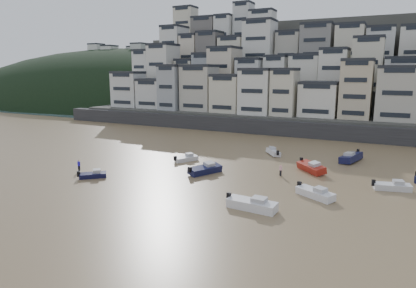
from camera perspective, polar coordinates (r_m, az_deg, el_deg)
The scene contains 16 objects.
ground at distance 36.80m, azimuth -26.42°, elevation -14.04°, with size 400.00×400.00×0.00m, color olive.
sea_strip at distance 214.82m, azimuth -13.52°, elevation 6.96°, with size 340.00×340.00×0.00m, color #4A646A.
harbor_wall at distance 87.23m, azimuth 14.62°, elevation 2.16°, with size 140.00×3.00×3.50m, color #38383A.
hillside at distance 124.95m, azimuth 20.92°, elevation 9.63°, with size 141.04×66.00×50.00m.
headland at distance 197.64m, azimuth -12.01°, elevation 6.68°, with size 216.00×135.00×53.33m.
boat_a at distance 41.24m, azimuth 6.78°, elevation -8.91°, with size 6.07×1.99×1.66m, color white, non-canonical shape.
boat_b at distance 46.50m, azimuth 16.17°, elevation -7.06°, with size 5.40×1.77×1.47m, color white, non-canonical shape.
boat_c at distance 54.77m, azimuth -0.45°, elevation -3.77°, with size 5.81×1.90×1.59m, color #141840, non-canonical shape.
boat_d at distance 52.88m, azimuth 26.51°, elevation -5.69°, with size 4.83×1.58×1.32m, color silver, non-canonical shape.
boat_e at distance 57.88m, azimuth 15.59°, elevation -3.34°, with size 6.01×1.97×1.64m, color maroon, non-canonical shape.
boat_f at distance 62.30m, azimuth -3.36°, elevation -2.11°, with size 4.48×1.47×1.22m, color white, non-canonical shape.
boat_h at distance 67.89m, azimuth 10.02°, elevation -1.10°, with size 4.82×1.58×1.32m, color silver, non-canonical shape.
boat_i at distance 66.48m, azimuth 21.16°, elevation -1.75°, with size 6.64×2.17×1.81m, color #141740, non-canonical shape.
boat_j at distance 55.10m, azimuth -17.29°, elevation -4.46°, with size 4.03×1.32×1.10m, color #12143A, non-canonical shape.
person_blue at distance 59.37m, azimuth -19.24°, elevation -3.15°, with size 0.44×0.44×1.74m, color #271BCD, non-canonical shape.
person_pink at distance 54.68m, azimuth 11.12°, elevation -3.93°, with size 0.44×0.44×1.74m, color #EEA8B2, non-canonical shape.
Camera 1 is at (27.41, -19.45, 15.00)m, focal length 32.00 mm.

